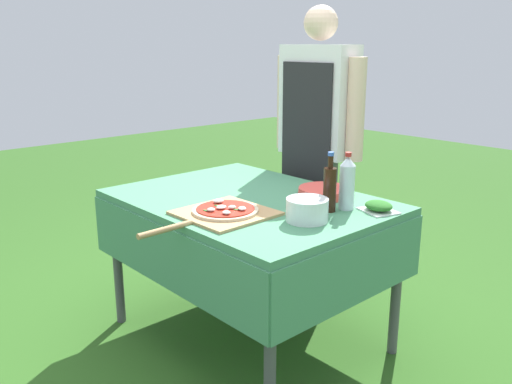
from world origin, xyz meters
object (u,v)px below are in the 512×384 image
at_px(person_cook, 317,129).
at_px(water_bottle, 347,183).
at_px(mixing_tub, 307,210).
at_px(herb_container, 379,207).
at_px(oil_bottle, 330,188).
at_px(plate_stack, 324,192).
at_px(pizza_on_peel, 223,212).
at_px(prep_table, 249,215).

bearing_deg(person_cook, water_bottle, 140.72).
bearing_deg(mixing_tub, herb_container, 69.26).
xyz_separation_m(person_cook, herb_container, (0.72, -0.40, -0.21)).
bearing_deg(oil_bottle, plate_stack, 135.62).
height_order(oil_bottle, herb_container, oil_bottle).
distance_m(oil_bottle, plate_stack, 0.26).
relative_size(pizza_on_peel, oil_bottle, 2.34).
bearing_deg(plate_stack, person_cook, 135.54).
relative_size(prep_table, mixing_tub, 7.33).
xyz_separation_m(oil_bottle, water_bottle, (0.03, 0.08, 0.02)).
height_order(person_cook, pizza_on_peel, person_cook).
distance_m(pizza_on_peel, mixing_tub, 0.36).
distance_m(mixing_tub, plate_stack, 0.40).
bearing_deg(water_bottle, plate_stack, 155.82).
xyz_separation_m(prep_table, herb_container, (0.54, 0.28, 0.10)).
distance_m(pizza_on_peel, oil_bottle, 0.47).
bearing_deg(plate_stack, mixing_tub, -59.40).
distance_m(water_bottle, mixing_tub, 0.26).
bearing_deg(plate_stack, herb_container, -3.21).
height_order(mixing_tub, plate_stack, mixing_tub).
relative_size(oil_bottle, water_bottle, 1.03).
bearing_deg(oil_bottle, pizza_on_peel, -125.18).
relative_size(prep_table, person_cook, 0.78).
relative_size(pizza_on_peel, water_bottle, 2.41).
bearing_deg(herb_container, water_bottle, -147.82).
height_order(pizza_on_peel, oil_bottle, oil_bottle).
bearing_deg(plate_stack, water_bottle, -24.18).
height_order(pizza_on_peel, plate_stack, pizza_on_peel).
xyz_separation_m(prep_table, person_cook, (-0.18, 0.68, 0.32)).
xyz_separation_m(water_bottle, mixing_tub, (-0.00, -0.25, -0.07)).
distance_m(pizza_on_peel, plate_stack, 0.56).
bearing_deg(prep_table, herb_container, 27.34).
bearing_deg(water_bottle, oil_bottle, -109.72).
distance_m(oil_bottle, herb_container, 0.23).
xyz_separation_m(pizza_on_peel, water_bottle, (0.30, 0.46, 0.11)).
bearing_deg(water_bottle, prep_table, -154.12).
bearing_deg(pizza_on_peel, water_bottle, 56.15).
distance_m(prep_table, plate_stack, 0.38).
bearing_deg(pizza_on_peel, oil_bottle, 53.74).
distance_m(prep_table, oil_bottle, 0.45).
bearing_deg(herb_container, plate_stack, 176.79).
bearing_deg(plate_stack, prep_table, -125.42).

